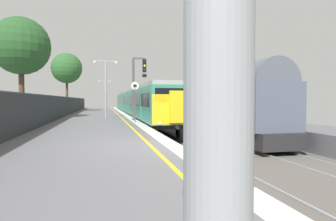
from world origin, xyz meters
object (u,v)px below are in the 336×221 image
object	(u,v)px
speed_limit_sign	(135,96)
platform_lamp_mid	(106,83)
commuter_train_at_platform	(136,102)
freight_train_adjacent_track	(178,101)
signal_gantry	(137,81)
background_tree_centre	(66,69)
background_tree_left	(22,48)
platform_lamp_far	(104,92)

from	to	relation	value
speed_limit_sign	platform_lamp_mid	xyz separation A→B (m)	(-1.92, 5.63, 1.19)
commuter_train_at_platform	freight_train_adjacent_track	world-z (taller)	freight_train_adjacent_track
commuter_train_at_platform	signal_gantry	distance (m)	14.12
platform_lamp_mid	background_tree_centre	distance (m)	17.44
commuter_train_at_platform	background_tree_left	size ratio (longest dim) A/B	5.08
platform_lamp_far	background_tree_left	world-z (taller)	background_tree_left
freight_train_adjacent_track	speed_limit_sign	xyz separation A→B (m)	(-5.85, -11.06, 0.32)
signal_gantry	background_tree_left	size ratio (longest dim) A/B	0.59
platform_lamp_mid	platform_lamp_far	bearing A→B (deg)	90.00
freight_train_adjacent_track	platform_lamp_far	distance (m)	21.54
background_tree_centre	freight_train_adjacent_track	bearing A→B (deg)	-40.40
signal_gantry	platform_lamp_far	distance (m)	29.10
commuter_train_at_platform	background_tree_left	distance (m)	15.59
background_tree_centre	speed_limit_sign	bearing A→B (deg)	-72.23
platform_lamp_mid	background_tree_left	xyz separation A→B (m)	(-6.48, -0.49, 2.73)
signal_gantry	platform_lamp_far	world-z (taller)	platform_lamp_far
commuter_train_at_platform	platform_lamp_mid	bearing A→B (deg)	-109.94
speed_limit_sign	platform_lamp_far	distance (m)	31.17
commuter_train_at_platform	freight_train_adjacent_track	distance (m)	6.37
platform_lamp_mid	platform_lamp_far	size ratio (longest dim) A/B	1.01
commuter_train_at_platform	signal_gantry	size ratio (longest dim) A/B	8.62
speed_limit_sign	platform_lamp_far	world-z (taller)	platform_lamp_far
platform_lamp_mid	platform_lamp_far	distance (m)	25.46
platform_lamp_mid	commuter_train_at_platform	bearing A→B (deg)	70.06
signal_gantry	speed_limit_sign	world-z (taller)	signal_gantry
speed_limit_sign	freight_train_adjacent_track	bearing A→B (deg)	62.13
platform_lamp_far	background_tree_centre	xyz separation A→B (m)	(-5.15, -9.04, 2.85)
freight_train_adjacent_track	commuter_train_at_platform	bearing A→B (deg)	128.95
speed_limit_sign	background_tree_left	xyz separation A→B (m)	(-8.40, 5.14, 3.92)
platform_lamp_mid	background_tree_left	bearing A→B (deg)	-175.70
commuter_train_at_platform	freight_train_adjacent_track	xyz separation A→B (m)	(4.00, -4.95, 0.21)
speed_limit_sign	background_tree_centre	bearing A→B (deg)	107.77
freight_train_adjacent_track	background_tree_left	size ratio (longest dim) A/B	4.88
signal_gantry	platform_lamp_far	xyz separation A→B (m)	(-2.30, 29.01, -0.04)
speed_limit_sign	background_tree_left	size ratio (longest dim) A/B	0.35
commuter_train_at_platform	freight_train_adjacent_track	size ratio (longest dim) A/B	1.04
platform_lamp_far	freight_train_adjacent_track	bearing A→B (deg)	-68.79
commuter_train_at_platform	platform_lamp_far	distance (m)	15.63
platform_lamp_far	signal_gantry	bearing A→B (deg)	-85.46
signal_gantry	platform_lamp_mid	size ratio (longest dim) A/B	0.96
signal_gantry	background_tree_centre	bearing A→B (deg)	110.45
platform_lamp_mid	background_tree_left	distance (m)	7.05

